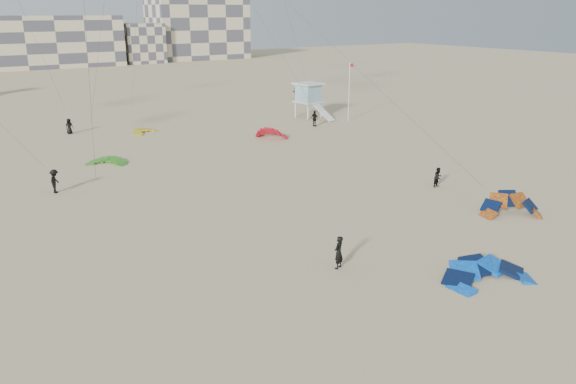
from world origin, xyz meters
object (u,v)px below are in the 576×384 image
lifeguard_tower_near (309,100)px  kitesurfer_main (339,252)px  kite_ground_blue (488,280)px  kite_ground_orange (510,215)px

lifeguard_tower_near → kitesurfer_main: bearing=-130.8°
kite_ground_blue → kitesurfer_main: bearing=150.4°
kite_ground_orange → lifeguard_tower_near: size_ratio=0.64×
kite_ground_orange → lifeguard_tower_near: bearing=106.2°
kite_ground_blue → lifeguard_tower_near: lifeguard_tower_near is taller
kite_ground_orange → kitesurfer_main: kite_ground_orange is taller
kite_ground_orange → kite_ground_blue: bearing=-118.9°
kite_ground_blue → kite_ground_orange: (9.12, 5.44, 0.00)m
kitesurfer_main → kite_ground_orange: bearing=156.2°
kitesurfer_main → lifeguard_tower_near: bearing=-147.2°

